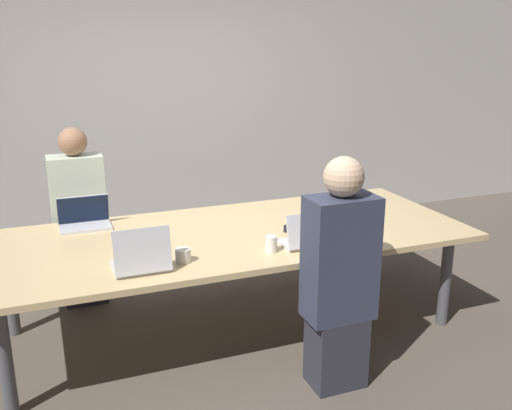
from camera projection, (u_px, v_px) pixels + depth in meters
The scene contains 11 objects.
ground_plane at pixel (232, 328), 4.14m from camera, with size 24.00×24.00×0.00m, color brown.
curtain_wall at pixel (158, 102), 5.75m from camera, with size 12.00×0.06×2.80m.
conference_table at pixel (231, 240), 3.95m from camera, with size 3.30×1.34×0.73m.
laptop_near_midright at pixel (306, 237), 3.67m from camera, with size 0.31×0.23×0.23m.
person_near_midright at pixel (339, 279), 3.30m from camera, with size 0.40×0.24×1.41m.
cup_near_midright at pixel (271, 244), 3.58m from camera, with size 0.08×0.08×0.10m.
laptop_far_left at pixel (84, 218), 4.04m from camera, with size 0.36×0.22×0.22m.
person_far_left at pixel (80, 220), 4.39m from camera, with size 0.40×0.24×1.40m.
laptop_near_left at pixel (141, 259), 3.27m from camera, with size 0.32×0.27×0.28m.
cup_near_left at pixel (183, 255), 3.42m from camera, with size 0.09×0.09×0.09m.
stapler at pixel (294, 230), 3.92m from camera, with size 0.12×0.15×0.05m.
Camera 1 is at (-1.18, -3.53, 2.03)m, focal length 40.00 mm.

